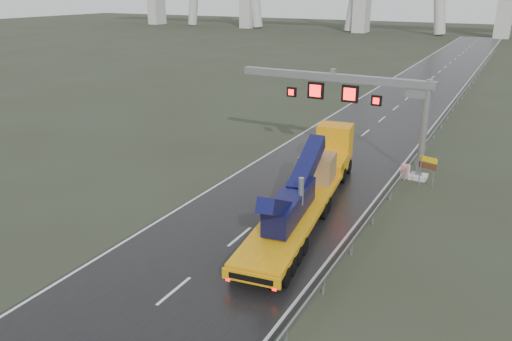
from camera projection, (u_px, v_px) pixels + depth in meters
The scene contains 7 objects.
ground at pixel (199, 271), 24.42m from camera, with size 400.00×400.00×0.00m, color #292D1F.
road at pixel (396, 108), 57.50m from camera, with size 11.00×200.00×0.02m, color black.
guardrail at pixel (436, 129), 46.28m from camera, with size 0.20×140.00×1.40m, color gray, non-canonical shape.
sign_gantry at pixel (359, 96), 36.44m from camera, with size 14.90×1.20×7.42m.
heavy_haul_truck at pixel (312, 179), 31.46m from camera, with size 5.09×18.62×4.33m.
exit_sign_pair at pixel (428, 166), 34.29m from camera, with size 1.25×0.41×2.20m.
striped_barrier at pixel (405, 171), 36.16m from camera, with size 0.61×0.33×1.04m, color red.
Camera 1 is at (12.52, -17.38, 13.02)m, focal length 35.00 mm.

